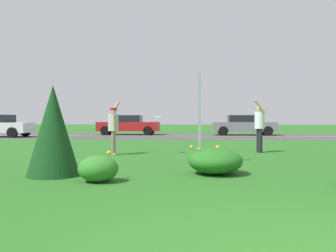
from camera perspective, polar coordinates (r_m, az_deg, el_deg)
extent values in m
plane|color=#26601E|center=(13.86, 8.64, -3.81)|extent=(120.00, 120.00, 0.00)
cube|color=#424244|center=(24.86, 6.55, -1.60)|extent=(120.00, 8.66, 0.01)
cube|color=yellow|center=(24.86, 6.55, -1.59)|extent=(120.00, 0.16, 0.00)
ellipsoid|color=#2D7526|center=(7.05, -10.86, -6.57)|extent=(0.77, 0.72, 0.50)
sphere|color=gold|center=(7.25, -11.12, -5.10)|extent=(0.06, 0.06, 0.06)
sphere|color=gold|center=(6.86, -9.83, -5.48)|extent=(0.08, 0.08, 0.08)
sphere|color=gold|center=(7.01, -11.97, -5.08)|extent=(0.09, 0.09, 0.09)
sphere|color=gold|center=(7.26, -9.21, -4.17)|extent=(0.09, 0.09, 0.09)
sphere|color=gold|center=(7.10, -8.38, -4.45)|extent=(0.05, 0.05, 0.05)
ellipsoid|color=#23661E|center=(7.97, 7.40, -5.44)|extent=(1.17, 1.26, 0.56)
sphere|color=gold|center=(8.24, 6.03, -4.16)|extent=(0.07, 0.07, 0.07)
sphere|color=gold|center=(7.78, 4.81, -3.61)|extent=(0.06, 0.06, 0.06)
sphere|color=gold|center=(7.86, 4.77, -4.85)|extent=(0.05, 0.05, 0.05)
sphere|color=gold|center=(8.23, 8.73, -4.06)|extent=(0.07, 0.07, 0.07)
sphere|color=gold|center=(8.19, 6.26, -4.41)|extent=(0.06, 0.06, 0.06)
sphere|color=gold|center=(8.11, 3.67, -3.29)|extent=(0.07, 0.07, 0.07)
sphere|color=gold|center=(8.42, 7.76, -3.32)|extent=(0.08, 0.08, 0.08)
cube|color=#93969B|center=(9.65, 4.95, 1.29)|extent=(0.07, 0.10, 2.44)
cone|color=#143D19|center=(7.96, -17.52, -0.66)|extent=(1.09, 1.09, 1.90)
cylinder|color=#B2B2B7|center=(12.21, -8.55, 0.54)|extent=(0.34, 0.34, 0.56)
sphere|color=tan|center=(12.22, -8.55, 2.32)|extent=(0.21, 0.21, 0.21)
cylinder|color=#726B5B|center=(12.32, -8.54, -2.59)|extent=(0.14, 0.14, 0.79)
cylinder|color=#726B5B|center=(12.15, -8.54, -2.64)|extent=(0.14, 0.14, 0.79)
cylinder|color=tan|center=(12.42, -8.31, 2.71)|extent=(0.35, 0.16, 0.50)
cylinder|color=tan|center=(12.02, -8.45, 0.44)|extent=(0.13, 0.11, 0.53)
cylinder|color=red|center=(12.22, -8.55, 2.64)|extent=(0.22, 0.22, 0.07)
cylinder|color=red|center=(12.22, -8.11, 2.49)|extent=(0.16, 0.16, 0.02)
cylinder|color=silver|center=(13.25, 14.12, 0.89)|extent=(0.34, 0.34, 0.60)
sphere|color=tan|center=(13.25, 14.13, 2.62)|extent=(0.21, 0.21, 0.21)
cylinder|color=black|center=(13.19, 14.25, -2.24)|extent=(0.14, 0.14, 0.84)
cylinder|color=black|center=(13.35, 13.97, -2.20)|extent=(0.14, 0.14, 0.84)
cylinder|color=tan|center=(13.04, 14.18, 2.99)|extent=(0.43, 0.18, 0.49)
cylinder|color=tan|center=(13.42, 13.72, 0.82)|extent=(0.13, 0.11, 0.57)
cylinder|color=#ADD6E5|center=(12.35, -1.40, 1.42)|extent=(0.26, 0.26, 0.06)
torus|color=#ADD6E5|center=(12.35, -1.40, 1.38)|extent=(0.26, 0.26, 0.07)
cylinder|color=black|center=(26.29, -21.39, -0.81)|extent=(0.66, 0.22, 0.66)
cylinder|color=black|center=(24.69, -23.16, -0.95)|extent=(0.66, 0.22, 0.66)
cube|color=maroon|center=(27.19, -6.19, -0.07)|extent=(4.50, 1.82, 0.66)
cube|color=black|center=(27.20, -6.40, 1.13)|extent=(2.10, 1.64, 0.52)
cylinder|color=black|center=(27.85, -2.72, -0.63)|extent=(0.66, 0.22, 0.66)
cylinder|color=black|center=(26.08, -3.18, -0.75)|extent=(0.66, 0.22, 0.66)
cylinder|color=black|center=(28.37, -8.95, -0.61)|extent=(0.66, 0.22, 0.66)
cylinder|color=black|center=(26.64, -9.81, -0.73)|extent=(0.66, 0.22, 0.66)
cube|color=slate|center=(27.02, 11.78, -0.09)|extent=(4.50, 1.82, 0.66)
cube|color=black|center=(27.00, 11.58, 1.12)|extent=(2.10, 1.64, 0.52)
cylinder|color=black|center=(28.15, 14.66, -0.65)|extent=(0.66, 0.22, 0.66)
cylinder|color=black|center=(26.41, 15.38, -0.77)|extent=(0.66, 0.22, 0.66)
cylinder|color=black|center=(27.74, 8.36, -0.65)|extent=(0.66, 0.22, 0.66)
cylinder|color=black|center=(25.97, 8.66, -0.77)|extent=(0.66, 0.22, 0.66)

